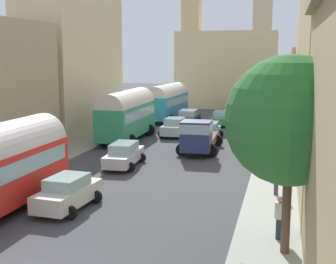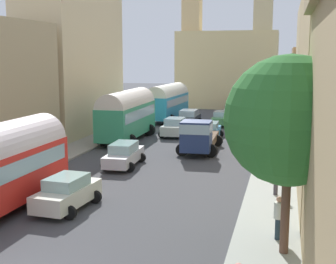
# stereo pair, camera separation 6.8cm
# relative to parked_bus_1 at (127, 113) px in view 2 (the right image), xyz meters

# --- Properties ---
(ground_plane) EXTENTS (154.00, 154.00, 0.00)m
(ground_plane) POSITION_rel_parked_bus_1_xyz_m (4.77, 2.24, -2.30)
(ground_plane) COLOR #434448
(sidewalk_left) EXTENTS (2.50, 70.00, 0.14)m
(sidewalk_left) POSITION_rel_parked_bus_1_xyz_m (-2.48, 2.24, -2.23)
(sidewalk_left) COLOR gray
(sidewalk_left) RESTS_ON ground
(sidewalk_right) EXTENTS (2.50, 70.00, 0.14)m
(sidewalk_right) POSITION_rel_parked_bus_1_xyz_m (12.02, 2.24, -2.23)
(sidewalk_right) COLOR #A8ADA5
(sidewalk_right) RESTS_ON ground
(building_left_2) EXTENTS (4.60, 13.14, 12.82)m
(building_left_2) POSITION_rel_parked_bus_1_xyz_m (-6.03, 2.93, 4.11)
(building_left_2) COLOR beige
(building_left_2) RESTS_ON ground
(building_right_2) EXTENTS (4.51, 9.34, 10.56)m
(building_right_2) POSITION_rel_parked_bus_1_xyz_m (15.53, 1.88, 2.98)
(building_right_2) COLOR tan
(building_right_2) RESTS_ON ground
(building_right_3) EXTENTS (5.48, 10.61, 7.69)m
(building_right_3) POSITION_rel_parked_bus_1_xyz_m (15.76, 12.26, 1.57)
(building_right_3) COLOR tan
(building_right_3) RESTS_ON ground
(distant_church) EXTENTS (13.21, 6.52, 18.70)m
(distant_church) POSITION_rel_parked_bus_1_xyz_m (4.77, 27.18, 3.68)
(distant_church) COLOR #D6C287
(distant_church) RESTS_ON ground
(parked_bus_1) EXTENTS (3.30, 8.64, 4.15)m
(parked_bus_1) POSITION_rel_parked_bus_1_xyz_m (0.00, 0.00, 0.00)
(parked_bus_1) COLOR #349A6C
(parked_bus_1) RESTS_ON ground
(parked_bus_2) EXTENTS (3.44, 9.02, 3.91)m
(parked_bus_2) POSITION_rel_parked_bus_1_xyz_m (0.22, 12.69, -0.14)
(parked_bus_2) COLOR teal
(parked_bus_2) RESTS_ON ground
(cargo_truck_0) EXTENTS (3.07, 6.72, 2.52)m
(cargo_truck_0) POSITION_rel_parked_bus_1_xyz_m (6.66, -3.56, -1.01)
(cargo_truck_0) COLOR navy
(cargo_truck_0) RESTS_ON ground
(car_0) EXTENTS (2.42, 4.26, 1.47)m
(car_0) POSITION_rel_parked_bus_1_xyz_m (6.44, 2.10, -1.56)
(car_0) COLOR #3C92CF
(car_0) RESTS_ON ground
(car_1) EXTENTS (2.42, 4.42, 1.42)m
(car_1) POSITION_rel_parked_bus_1_xyz_m (6.48, 10.51, -1.57)
(car_1) COLOR #478C4F
(car_1) RESTS_ON ground
(car_2) EXTENTS (2.36, 4.10, 1.45)m
(car_2) POSITION_rel_parked_bus_1_xyz_m (6.64, 16.83, -1.57)
(car_2) COLOR silver
(car_2) RESTS_ON ground
(car_3) EXTENTS (2.37, 3.95, 1.61)m
(car_3) POSITION_rel_parked_bus_1_xyz_m (6.56, 23.05, -1.49)
(car_3) COLOR #B42D26
(car_3) RESTS_ON ground
(car_4) EXTENTS (2.36, 3.93, 1.55)m
(car_4) POSITION_rel_parked_bus_1_xyz_m (3.10, -17.12, -1.52)
(car_4) COLOR silver
(car_4) RESTS_ON ground
(car_5) EXTENTS (2.28, 4.43, 1.52)m
(car_5) POSITION_rel_parked_bus_1_xyz_m (2.79, -8.65, -1.54)
(car_5) COLOR silver
(car_5) RESTS_ON ground
(car_6) EXTENTS (2.33, 3.88, 1.60)m
(car_6) POSITION_rel_parked_bus_1_xyz_m (3.33, 3.00, -1.50)
(car_6) COLOR silver
(car_6) RESTS_ON ground
(car_7) EXTENTS (2.42, 4.42, 1.57)m
(car_7) POSITION_rel_parked_bus_1_xyz_m (3.20, 9.48, -1.51)
(car_7) COLOR #212830
(car_7) RESTS_ON ground
(pedestrian_0) EXTENTS (0.49, 0.49, 1.80)m
(pedestrian_0) POSITION_rel_parked_bus_1_xyz_m (12.46, -18.69, -1.28)
(pedestrian_0) COLOR #21333D
(pedestrian_0) RESTS_ON ground
(pedestrian_1) EXTENTS (0.46, 0.46, 1.83)m
(pedestrian_1) POSITION_rel_parked_bus_1_xyz_m (12.24, -12.97, -1.25)
(pedestrian_1) COLOR #453E44
(pedestrian_1) RESTS_ON ground
(pedestrian_2) EXTENTS (0.45, 0.45, 1.72)m
(pedestrian_2) POSITION_rel_parked_bus_1_xyz_m (11.49, -9.24, -1.31)
(pedestrian_2) COLOR #414237
(pedestrian_2) RESTS_ON ground
(pedestrian_4) EXTENTS (0.54, 0.54, 1.84)m
(pedestrian_4) POSITION_rel_parked_bus_1_xyz_m (12.00, -4.83, -1.26)
(pedestrian_4) COLOR #2B273B
(pedestrian_4) RESTS_ON ground
(roadside_tree_0) EXTENTS (4.38, 4.38, 6.98)m
(roadside_tree_0) POSITION_rel_parked_bus_1_xyz_m (12.67, -19.85, 2.47)
(roadside_tree_0) COLOR brown
(roadside_tree_0) RESTS_ON ground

